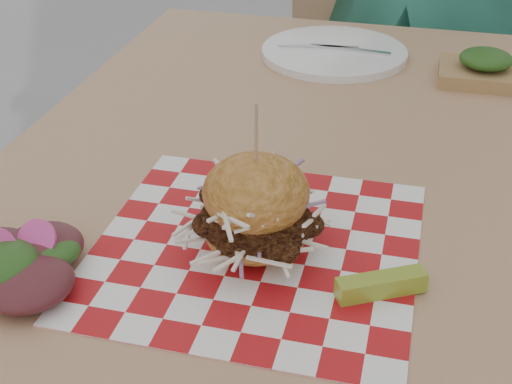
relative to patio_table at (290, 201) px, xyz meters
The scene contains 8 objects.
patio_table is the anchor object (origin of this frame).
patio_chair 0.98m from the patio_table, 91.32° to the left, with size 0.51×0.51×0.95m.
paper_liner 0.25m from the patio_table, 88.19° to the right, with size 0.36×0.36×0.00m, color #B51217.
sandwich 0.27m from the patio_table, 88.19° to the right, with size 0.16×0.16×0.18m.
pickle_spear 0.33m from the patio_table, 61.47° to the right, with size 0.10×0.02×0.02m, color olive.
side_salad 0.42m from the patio_table, 123.88° to the right, with size 0.14×0.14×0.05m.
place_setting 0.40m from the patio_table, 89.99° to the left, with size 0.27×0.27×0.02m.
kraft_tray 0.44m from the patio_table, 51.87° to the left, with size 0.15×0.12×0.06m.
Camera 1 is at (0.27, -0.89, 1.23)m, focal length 50.00 mm.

